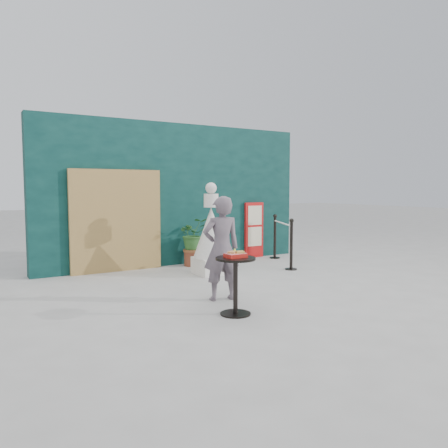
% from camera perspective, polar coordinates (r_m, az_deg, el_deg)
% --- Properties ---
extents(ground, '(60.00, 60.00, 0.00)m').
position_cam_1_polar(ground, '(6.95, 5.22, -8.96)').
color(ground, '#ADAAA5').
rests_on(ground, ground).
extents(back_wall, '(6.00, 0.30, 3.00)m').
position_cam_1_polar(back_wall, '(9.47, -6.17, 3.85)').
color(back_wall, '#092928').
rests_on(back_wall, ground).
extents(bamboo_fence, '(1.80, 0.08, 2.00)m').
position_cam_1_polar(bamboo_fence, '(8.78, -13.84, 0.41)').
color(bamboo_fence, tan).
rests_on(bamboo_fence, ground).
extents(woman, '(0.62, 0.47, 1.52)m').
position_cam_1_polar(woman, '(6.37, -0.34, -3.20)').
color(woman, slate).
rests_on(woman, ground).
extents(menu_board, '(0.50, 0.07, 1.30)m').
position_cam_1_polar(menu_board, '(10.30, 3.95, -0.79)').
color(menu_board, red).
rests_on(menu_board, ground).
extents(statue, '(0.68, 0.68, 1.74)m').
position_cam_1_polar(statue, '(8.30, -1.69, -1.69)').
color(statue, silver).
rests_on(statue, ground).
extents(cafe_table, '(0.52, 0.52, 0.75)m').
position_cam_1_polar(cafe_table, '(5.68, 1.51, -6.89)').
color(cafe_table, black).
rests_on(cafe_table, ground).
extents(food_basket, '(0.26, 0.19, 0.11)m').
position_cam_1_polar(food_basket, '(5.63, 1.52, -4.00)').
color(food_basket, red).
rests_on(food_basket, cafe_table).
extents(planter, '(0.59, 0.51, 1.01)m').
position_cam_1_polar(planter, '(9.20, -4.13, -1.87)').
color(planter, brown).
rests_on(planter, ground).
extents(stanchion_barrier, '(0.84, 1.54, 1.03)m').
position_cam_1_polar(stanchion_barrier, '(9.55, 7.65, -2.20)').
color(stanchion_barrier, black).
rests_on(stanchion_barrier, ground).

